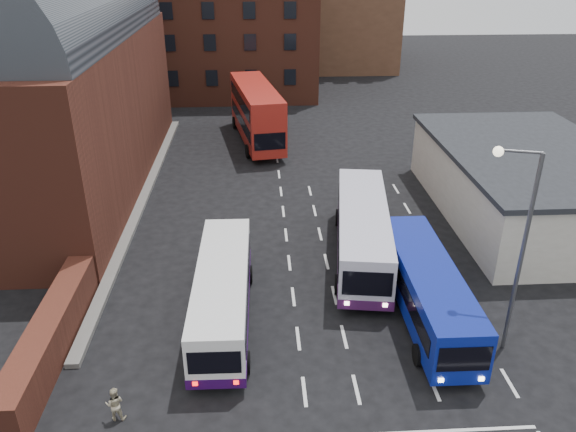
{
  "coord_description": "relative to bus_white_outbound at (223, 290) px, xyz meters",
  "views": [
    {
      "loc": [
        -1.56,
        -17.01,
        15.36
      ],
      "look_at": [
        0.0,
        10.0,
        2.2
      ],
      "focal_mm": 35.0,
      "sensor_mm": 36.0,
      "label": 1
    }
  ],
  "objects": [
    {
      "name": "ground",
      "position": [
        3.25,
        -3.95,
        -1.57
      ],
      "size": [
        180.0,
        180.0,
        0.0
      ],
      "primitive_type": "plane",
      "color": "black"
    },
    {
      "name": "railway_station",
      "position": [
        -12.25,
        17.05,
        6.06
      ],
      "size": [
        12.0,
        28.0,
        16.0
      ],
      "color": "#602B1E",
      "rests_on": "ground"
    },
    {
      "name": "forecourt_wall",
      "position": [
        -6.95,
        -1.95,
        -0.67
      ],
      "size": [
        1.2,
        10.0,
        1.8
      ],
      "primitive_type": "cube",
      "color": "#602B1E",
      "rests_on": "ground"
    },
    {
      "name": "cream_building",
      "position": [
        18.25,
        10.05,
        0.58
      ],
      "size": [
        10.4,
        16.4,
        4.25
      ],
      "color": "beige",
      "rests_on": "ground"
    },
    {
      "name": "brick_terrace",
      "position": [
        -2.75,
        42.05,
        3.93
      ],
      "size": [
        22.0,
        10.0,
        11.0
      ],
      "primitive_type": "cube",
      "color": "brown",
      "rests_on": "ground"
    },
    {
      "name": "castle_keep",
      "position": [
        9.25,
        62.05,
        4.43
      ],
      "size": [
        22.0,
        22.0,
        12.0
      ],
      "primitive_type": "cube",
      "color": "brown",
      "rests_on": "ground"
    },
    {
      "name": "bus_white_outbound",
      "position": [
        0.0,
        0.0,
        0.0
      ],
      "size": [
        2.57,
        9.81,
        2.67
      ],
      "rotation": [
        0.0,
        0.0,
        -0.01
      ],
      "color": "white",
      "rests_on": "ground"
    },
    {
      "name": "bus_white_inbound",
      "position": [
        7.14,
        5.11,
        0.2
      ],
      "size": [
        4.03,
        11.29,
        3.01
      ],
      "rotation": [
        0.0,
        0.0,
        3.0
      ],
      "color": "silver",
      "rests_on": "ground"
    },
    {
      "name": "bus_blue",
      "position": [
        9.09,
        -0.3,
        0.02
      ],
      "size": [
        2.55,
        9.9,
        2.7
      ],
      "rotation": [
        0.0,
        0.0,
        3.13
      ],
      "color": "navy",
      "rests_on": "ground"
    },
    {
      "name": "bus_red_double",
      "position": [
        1.69,
        25.32,
        0.97
      ],
      "size": [
        4.6,
        12.27,
        4.79
      ],
      "rotation": [
        0.0,
        0.0,
        3.3
      ],
      "color": "#AA2219",
      "rests_on": "ground"
    },
    {
      "name": "street_lamp",
      "position": [
        11.55,
        -2.53,
        3.73
      ],
      "size": [
        1.74,
        0.69,
        8.8
      ],
      "rotation": [
        0.0,
        0.0,
        -0.27
      ],
      "color": "#58595D",
      "rests_on": "ground"
    },
    {
      "name": "pedestrian_beige",
      "position": [
        -3.59,
        -5.69,
        -0.9
      ],
      "size": [
        0.67,
        0.52,
        1.36
      ],
      "primitive_type": "imported",
      "rotation": [
        0.0,
        0.0,
        3.15
      ],
      "color": "tan",
      "rests_on": "ground"
    }
  ]
}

